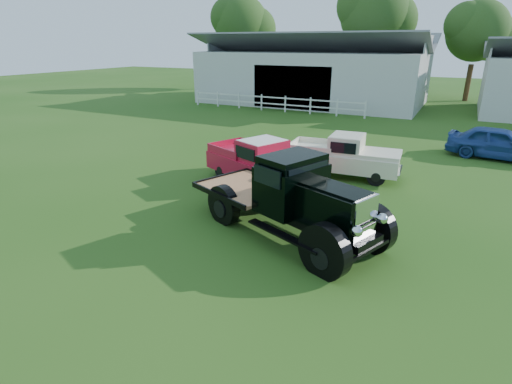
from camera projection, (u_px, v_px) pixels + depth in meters
The scene contains 10 objects.
ground at pixel (229, 242), 10.63m from camera, with size 120.00×120.00×0.00m, color #1F4C11.
shed_left at pixel (314, 69), 34.27m from camera, with size 18.80×10.20×5.60m, color #9F9F9F, non-canonical shape.
fence_rail at pixel (273, 103), 30.48m from camera, with size 14.20×0.16×1.20m, color white, non-canonical shape.
tree_a at pixel (241, 39), 43.94m from camera, with size 6.30×6.30×10.50m, color #2F5A23, non-canonical shape.
tree_b at pixel (372, 33), 38.59m from camera, with size 6.90×6.90×11.50m, color #2F5A23, non-canonical shape.
tree_c at pixel (474, 48), 34.35m from camera, with size 5.40×5.40×9.00m, color #2F5A23, non-canonical shape.
vintage_flatbed at pixel (288, 195), 10.73m from camera, with size 5.73×2.27×2.27m, color black, non-canonical shape.
red_pickup at pixel (261, 162), 14.62m from camera, with size 4.74×1.82×1.73m, color #BB1533, non-canonical shape.
white_pickup at pixel (344, 156), 15.63m from camera, with size 4.40×1.70×1.61m, color #EBE3C6, non-canonical shape.
misc_car_blue at pixel (499, 143), 17.96m from camera, with size 1.70×4.23×1.44m, color navy.
Camera 1 is at (4.99, -8.09, 5.00)m, focal length 28.00 mm.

